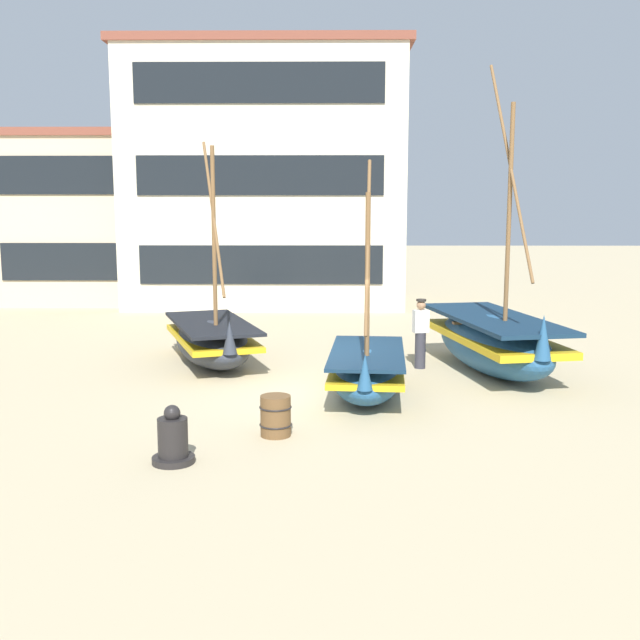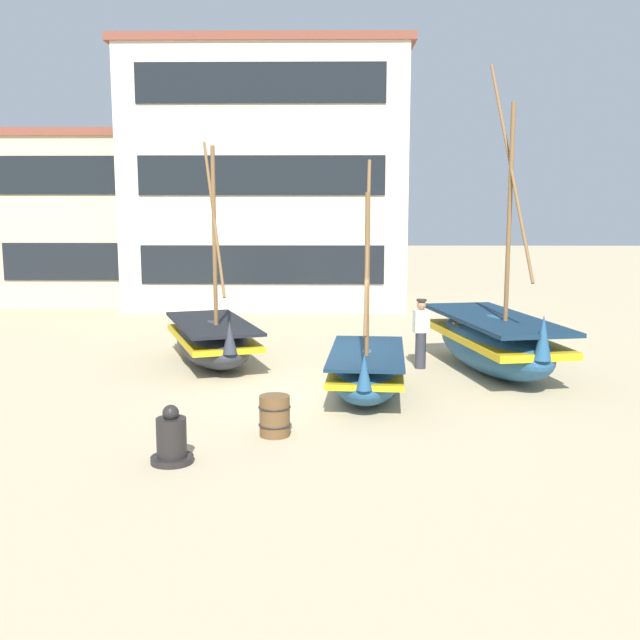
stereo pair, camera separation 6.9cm
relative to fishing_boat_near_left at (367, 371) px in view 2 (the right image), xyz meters
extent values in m
plane|color=tan|center=(-0.98, 0.27, -0.54)|extent=(120.00, 120.00, 0.00)
ellipsoid|color=#23517A|center=(0.00, 0.02, -0.06)|extent=(1.72, 3.76, 0.95)
cube|color=gold|center=(0.00, 0.02, 0.06)|extent=(1.72, 3.61, 0.11)
cube|color=#132C43|center=(0.00, 0.02, 0.38)|extent=(1.76, 3.69, 0.07)
cone|color=#23517A|center=(-0.13, -1.73, 0.37)|extent=(0.31, 0.31, 0.67)
cylinder|color=brown|center=(-0.03, -0.44, 1.87)|extent=(0.10, 0.10, 3.48)
cylinder|color=brown|center=(-0.03, -0.44, 2.61)|extent=(0.22, 1.99, 3.33)
cube|color=brown|center=(0.02, 0.29, 0.27)|extent=(1.38, 0.26, 0.06)
ellipsoid|color=#23517A|center=(3.08, 2.36, 0.13)|extent=(2.70, 5.48, 1.33)
cube|color=gold|center=(3.08, 2.36, 0.29)|extent=(2.68, 5.27, 0.16)
cube|color=#132C43|center=(3.08, 2.36, 0.74)|extent=(2.73, 5.38, 0.09)
cone|color=#23517A|center=(3.54, -0.11, 0.73)|extent=(0.41, 0.41, 0.93)
cylinder|color=brown|center=(3.20, 1.72, 2.98)|extent=(0.10, 0.10, 5.18)
cylinder|color=brown|center=(3.20, 1.72, 4.16)|extent=(0.55, 2.63, 4.83)
cube|color=brown|center=(3.01, 2.75, 0.59)|extent=(1.69, 0.46, 0.06)
ellipsoid|color=#2D333D|center=(-3.68, 3.20, -0.01)|extent=(3.01, 4.60, 1.06)
cube|color=gold|center=(-3.68, 3.20, 0.12)|extent=(2.97, 4.45, 0.13)
cube|color=black|center=(-3.68, 3.20, 0.48)|extent=(3.03, 4.54, 0.07)
cone|color=#2D333D|center=(-2.98, 1.26, 0.47)|extent=(0.42, 0.42, 0.74)
cylinder|color=brown|center=(-3.50, 2.70, 2.47)|extent=(0.10, 0.10, 4.53)
cylinder|color=brown|center=(-3.50, 2.70, 3.10)|extent=(0.79, 2.04, 3.62)
cube|color=brown|center=(-3.79, 3.50, 0.36)|extent=(1.52, 0.68, 0.06)
cylinder|color=#33333D|center=(1.43, 2.74, -0.10)|extent=(0.26, 0.26, 0.88)
cube|color=silver|center=(1.43, 2.74, 0.61)|extent=(0.40, 0.30, 0.54)
sphere|color=#A87A56|center=(1.43, 2.74, 1.00)|extent=(0.22, 0.22, 0.22)
cylinder|color=#2D2823|center=(1.43, 2.74, 1.12)|extent=(0.24, 0.24, 0.05)
cylinder|color=black|center=(-3.16, -4.04, -0.49)|extent=(0.65, 0.65, 0.10)
cylinder|color=black|center=(-3.16, -4.04, -0.14)|extent=(0.46, 0.46, 0.60)
sphere|color=black|center=(-3.16, -4.04, 0.24)|extent=(0.25, 0.25, 0.25)
cylinder|color=brown|center=(-1.69, -2.67, -0.19)|extent=(0.52, 0.52, 0.70)
torus|color=black|center=(-1.69, -2.67, -0.03)|extent=(0.56, 0.56, 0.03)
torus|color=black|center=(-1.69, -2.67, -0.34)|extent=(0.56, 0.56, 0.03)
cube|color=beige|center=(-3.25, 14.89, 4.29)|extent=(10.60, 5.25, 9.65)
cube|color=brown|center=(-3.25, 14.89, 9.26)|extent=(11.03, 5.46, 0.30)
cube|color=black|center=(-3.25, 12.23, 1.23)|extent=(8.91, 0.06, 1.42)
cube|color=black|center=(-3.25, 12.23, 4.45)|extent=(8.91, 0.06, 1.42)
cube|color=black|center=(-3.25, 12.23, 7.66)|extent=(8.91, 0.06, 1.42)
cube|color=beige|center=(-10.13, 16.15, 2.72)|extent=(7.58, 5.46, 6.51)
cube|color=brown|center=(-10.13, 16.15, 6.12)|extent=(7.88, 5.67, 0.30)
cube|color=black|center=(-10.13, 13.39, 1.25)|extent=(6.37, 0.06, 1.43)
cube|color=black|center=(-10.13, 13.39, 4.50)|extent=(6.37, 0.06, 1.43)
camera|label=1|loc=(-0.80, -14.90, 3.33)|focal=41.74mm
camera|label=2|loc=(-0.74, -14.90, 3.33)|focal=41.74mm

